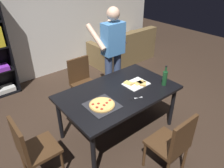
% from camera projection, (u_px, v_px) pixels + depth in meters
% --- Properties ---
extents(ground_plane, '(12.00, 12.00, 0.00)m').
position_uv_depth(ground_plane, '(118.00, 130.00, 3.44)').
color(ground_plane, '#38281E').
extents(back_wall, '(6.40, 0.10, 2.80)m').
position_uv_depth(back_wall, '(38.00, 14.00, 4.47)').
color(back_wall, silver).
rests_on(back_wall, ground_plane).
extents(dining_table, '(1.69, 1.02, 0.75)m').
position_uv_depth(dining_table, '(119.00, 95.00, 3.10)').
color(dining_table, black).
rests_on(dining_table, ground_plane).
extents(chair_near_camera, '(0.42, 0.42, 0.90)m').
position_uv_depth(chair_near_camera, '(173.00, 143.00, 2.52)').
color(chair_near_camera, '#472D19').
rests_on(chair_near_camera, ground_plane).
extents(chair_far_side, '(0.42, 0.42, 0.90)m').
position_uv_depth(chair_far_side, '(82.00, 80.00, 3.85)').
color(chair_far_side, '#472D19').
rests_on(chair_far_side, ground_plane).
extents(chair_left_end, '(0.42, 0.42, 0.90)m').
position_uv_depth(chair_left_end, '(31.00, 147.00, 2.45)').
color(chair_left_end, '#472D19').
rests_on(chair_left_end, ground_plane).
extents(couch, '(1.71, 0.87, 0.85)m').
position_uv_depth(couch, '(123.00, 50.00, 5.65)').
color(couch, brown).
rests_on(couch, ground_plane).
extents(person_serving_pizza, '(0.55, 0.54, 1.75)m').
position_uv_depth(person_serving_pizza, '(112.00, 51.00, 3.74)').
color(person_serving_pizza, '#38476B').
rests_on(person_serving_pizza, ground_plane).
extents(pepperoni_pizza_on_tray, '(0.39, 0.39, 0.04)m').
position_uv_depth(pepperoni_pizza_on_tray, '(102.00, 105.00, 2.74)').
color(pepperoni_pizza_on_tray, '#2D2D33').
rests_on(pepperoni_pizza_on_tray, dining_table).
extents(pizza_slices_on_towel, '(0.36, 0.31, 0.03)m').
position_uv_depth(pizza_slices_on_towel, '(137.00, 83.00, 3.22)').
color(pizza_slices_on_towel, white).
rests_on(pizza_slices_on_towel, dining_table).
extents(wine_bottle, '(0.07, 0.07, 0.32)m').
position_uv_depth(wine_bottle, '(165.00, 78.00, 3.16)').
color(wine_bottle, '#194723').
rests_on(wine_bottle, dining_table).
extents(kitchen_scissors, '(0.20, 0.12, 0.01)m').
position_uv_depth(kitchen_scissors, '(134.00, 99.00, 2.88)').
color(kitchen_scissors, silver).
rests_on(kitchen_scissors, dining_table).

